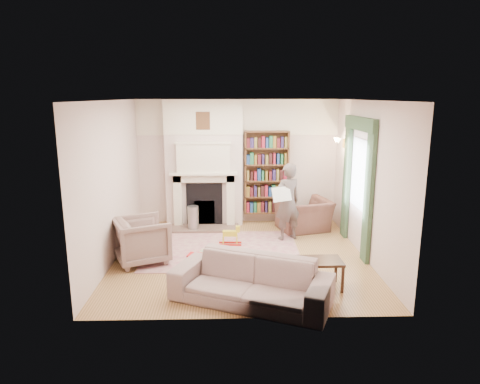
{
  "coord_description": "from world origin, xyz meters",
  "views": [
    {
      "loc": [
        -0.21,
        -7.39,
        2.88
      ],
      "look_at": [
        0.0,
        0.25,
        1.15
      ],
      "focal_mm": 32.0,
      "sensor_mm": 36.0,
      "label": 1
    }
  ],
  "objects_px": {
    "sofa": "(251,281)",
    "rocking_horse": "(230,236)",
    "armchair_reading": "(304,215)",
    "coffee_table": "(318,274)",
    "man_reading": "(288,202)",
    "paraffin_heater": "(193,219)",
    "armchair_left": "(142,240)",
    "bookcase": "(266,173)"
  },
  "relations": [
    {
      "from": "paraffin_heater",
      "to": "rocking_horse",
      "type": "height_order",
      "value": "paraffin_heater"
    },
    {
      "from": "armchair_left",
      "to": "sofa",
      "type": "relative_size",
      "value": 0.39
    },
    {
      "from": "armchair_reading",
      "to": "sofa",
      "type": "bearing_deg",
      "value": 52.45
    },
    {
      "from": "coffee_table",
      "to": "man_reading",
      "type": "bearing_deg",
      "value": 93.81
    },
    {
      "from": "man_reading",
      "to": "rocking_horse",
      "type": "distance_m",
      "value": 1.34
    },
    {
      "from": "armchair_left",
      "to": "rocking_horse",
      "type": "relative_size",
      "value": 1.96
    },
    {
      "from": "armchair_reading",
      "to": "armchair_left",
      "type": "bearing_deg",
      "value": 13.02
    },
    {
      "from": "sofa",
      "to": "bookcase",
      "type": "bearing_deg",
      "value": 105.29
    },
    {
      "from": "man_reading",
      "to": "paraffin_heater",
      "type": "relative_size",
      "value": 2.86
    },
    {
      "from": "paraffin_heater",
      "to": "sofa",
      "type": "bearing_deg",
      "value": -72.08
    },
    {
      "from": "armchair_reading",
      "to": "sofa",
      "type": "distance_m",
      "value": 3.57
    },
    {
      "from": "armchair_left",
      "to": "man_reading",
      "type": "xyz_separation_m",
      "value": [
        2.71,
        1.13,
        0.39
      ]
    },
    {
      "from": "armchair_left",
      "to": "rocking_horse",
      "type": "distance_m",
      "value": 1.76
    },
    {
      "from": "coffee_table",
      "to": "paraffin_heater",
      "type": "height_order",
      "value": "paraffin_heater"
    },
    {
      "from": "rocking_horse",
      "to": "armchair_reading",
      "type": "bearing_deg",
      "value": 32.13
    },
    {
      "from": "coffee_table",
      "to": "paraffin_heater",
      "type": "relative_size",
      "value": 1.27
    },
    {
      "from": "armchair_reading",
      "to": "rocking_horse",
      "type": "height_order",
      "value": "armchair_reading"
    },
    {
      "from": "armchair_left",
      "to": "armchair_reading",
      "type": "bearing_deg",
      "value": -85.95
    },
    {
      "from": "coffee_table",
      "to": "armchair_reading",
      "type": "bearing_deg",
      "value": 83.9
    },
    {
      "from": "bookcase",
      "to": "armchair_left",
      "type": "xyz_separation_m",
      "value": [
        -2.38,
        -2.34,
        -0.78
      ]
    },
    {
      "from": "bookcase",
      "to": "man_reading",
      "type": "xyz_separation_m",
      "value": [
        0.33,
        -1.2,
        -0.39
      ]
    },
    {
      "from": "armchair_left",
      "to": "coffee_table",
      "type": "relative_size",
      "value": 1.25
    },
    {
      "from": "armchair_left",
      "to": "paraffin_heater",
      "type": "xyz_separation_m",
      "value": [
        0.75,
        1.75,
        -0.12
      ]
    },
    {
      "from": "armchair_left",
      "to": "sofa",
      "type": "xyz_separation_m",
      "value": [
        1.83,
        -1.58,
        -0.07
      ]
    },
    {
      "from": "rocking_horse",
      "to": "bookcase",
      "type": "bearing_deg",
      "value": 63.68
    },
    {
      "from": "paraffin_heater",
      "to": "rocking_horse",
      "type": "distance_m",
      "value": 1.24
    },
    {
      "from": "sofa",
      "to": "coffee_table",
      "type": "xyz_separation_m",
      "value": [
        1.05,
        0.45,
        -0.1
      ]
    },
    {
      "from": "bookcase",
      "to": "paraffin_heater",
      "type": "xyz_separation_m",
      "value": [
        -1.63,
        -0.58,
        -0.9
      ]
    },
    {
      "from": "armchair_reading",
      "to": "armchair_left",
      "type": "height_order",
      "value": "armchair_left"
    },
    {
      "from": "bookcase",
      "to": "coffee_table",
      "type": "relative_size",
      "value": 2.64
    },
    {
      "from": "armchair_left",
      "to": "rocking_horse",
      "type": "xyz_separation_m",
      "value": [
        1.55,
        0.81,
        -0.2
      ]
    },
    {
      "from": "sofa",
      "to": "man_reading",
      "type": "relative_size",
      "value": 1.42
    },
    {
      "from": "rocking_horse",
      "to": "armchair_left",
      "type": "bearing_deg",
      "value": -149.97
    },
    {
      "from": "sofa",
      "to": "coffee_table",
      "type": "height_order",
      "value": "sofa"
    },
    {
      "from": "sofa",
      "to": "rocking_horse",
      "type": "height_order",
      "value": "sofa"
    },
    {
      "from": "armchair_reading",
      "to": "coffee_table",
      "type": "xyz_separation_m",
      "value": [
        -0.27,
        -2.86,
        -0.12
      ]
    },
    {
      "from": "coffee_table",
      "to": "armchair_left",
      "type": "bearing_deg",
      "value": 157.99
    },
    {
      "from": "armchair_reading",
      "to": "man_reading",
      "type": "height_order",
      "value": "man_reading"
    },
    {
      "from": "sofa",
      "to": "coffee_table",
      "type": "bearing_deg",
      "value": 46.44
    },
    {
      "from": "paraffin_heater",
      "to": "rocking_horse",
      "type": "xyz_separation_m",
      "value": [
        0.8,
        -0.94,
        -0.08
      ]
    },
    {
      "from": "sofa",
      "to": "armchair_left",
      "type": "bearing_deg",
      "value": 162.53
    },
    {
      "from": "coffee_table",
      "to": "paraffin_heater",
      "type": "xyz_separation_m",
      "value": [
        -2.13,
        2.88,
        0.05
      ]
    }
  ]
}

